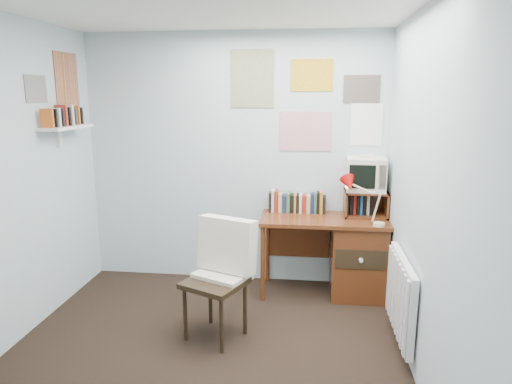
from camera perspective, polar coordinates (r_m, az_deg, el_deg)
ground at (r=3.43m, az=-7.62°, el=-21.88°), size 3.50×3.50×0.00m
back_wall at (r=4.60m, az=-2.68°, el=3.94°), size 3.00×0.02×2.50m
right_wall at (r=2.92m, az=21.49°, el=-1.85°), size 0.02×3.50×2.50m
desk at (r=4.50m, az=11.86°, el=-7.62°), size 1.20×0.55×0.76m
desk_chair at (r=3.65m, az=-5.17°, el=-11.26°), size 0.62×0.61×0.92m
desk_lamp at (r=4.16m, az=15.25°, el=-1.60°), size 0.30×0.27×0.38m
tv_riser at (r=4.48m, az=13.52°, el=-1.37°), size 0.40×0.30×0.25m
crt_tv at (r=4.44m, az=13.57°, el=2.40°), size 0.37×0.35×0.34m
book_row at (r=4.52m, az=5.46°, el=-1.15°), size 0.60×0.14×0.22m
radiator at (r=3.68m, az=17.69°, el=-12.34°), size 0.09×0.80×0.60m
wall_shelf at (r=4.41m, az=-22.63°, el=7.49°), size 0.20×0.62×0.24m
posters_back at (r=4.48m, az=6.27°, el=11.36°), size 1.20×0.01×0.90m
posters_left at (r=4.45m, az=-24.12°, el=12.31°), size 0.01×0.70×0.60m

